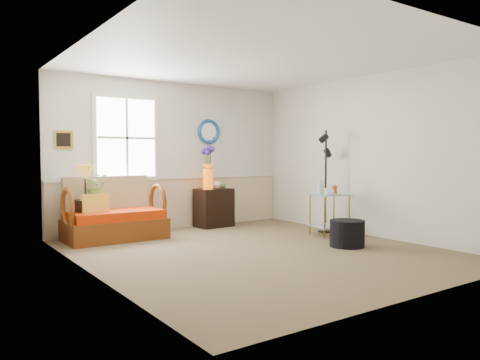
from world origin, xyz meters
TOP-DOWN VIEW (x-y plane):
  - floor at (0.00, 0.00)m, footprint 4.50×5.00m
  - ceiling at (0.00, 0.00)m, footprint 4.50×5.00m
  - walls at (0.00, 0.00)m, footprint 4.51×5.01m
  - wainscot at (0.00, 2.48)m, footprint 4.46×0.02m
  - chair_rail at (0.00, 2.47)m, footprint 4.46×0.04m
  - window at (-0.90, 2.47)m, footprint 1.14×0.06m
  - picture at (-1.92, 2.48)m, footprint 0.28×0.03m
  - mirror at (0.70, 2.48)m, footprint 0.47×0.07m
  - loveseat at (-1.29, 1.99)m, footprint 1.49×0.85m
  - throw_pillow at (-1.61, 1.93)m, footprint 0.42×0.17m
  - lamp_stand at (-1.69, 2.10)m, footprint 0.39×0.39m
  - table_lamp at (-1.71, 2.10)m, footprint 0.33×0.33m
  - potted_plant at (-1.54, 2.09)m, footprint 0.39×0.43m
  - cabinet at (0.66, 2.23)m, footprint 0.68×0.47m
  - flower_vase at (0.51, 2.18)m, footprint 0.27×0.27m
  - side_table at (1.70, 0.33)m, footprint 0.65×0.65m
  - tabletop_items at (1.69, 0.35)m, footprint 0.38×0.38m
  - floor_lamp at (1.92, 0.64)m, footprint 0.27×0.27m
  - ottoman at (1.24, -0.47)m, footprint 0.54×0.54m

SIDE VIEW (x-z plane):
  - floor at x=0.00m, z-range -0.01..0.01m
  - ottoman at x=1.24m, z-range 0.00..0.38m
  - lamp_stand at x=-1.69m, z-range 0.00..0.64m
  - side_table at x=1.70m, z-range 0.00..0.69m
  - cabinet at x=0.66m, z-range 0.00..0.70m
  - wainscot at x=0.00m, z-range 0.00..0.90m
  - loveseat at x=-1.29m, z-range 0.00..0.97m
  - throw_pillow at x=-1.61m, z-range 0.32..0.73m
  - potted_plant at x=-1.54m, z-range 0.64..0.94m
  - tabletop_items at x=1.69m, z-range 0.69..0.91m
  - floor_lamp at x=1.92m, z-range 0.00..1.74m
  - table_lamp at x=-1.71m, z-range 0.64..1.17m
  - chair_rail at x=0.00m, z-range 0.89..0.95m
  - flower_vase at x=0.51m, z-range 0.70..1.46m
  - walls at x=0.00m, z-range 0.00..2.60m
  - picture at x=-1.92m, z-range 1.41..1.69m
  - window at x=-0.90m, z-range 0.88..2.32m
  - mirror at x=0.70m, z-range 1.51..1.99m
  - ceiling at x=0.00m, z-range 2.60..2.60m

